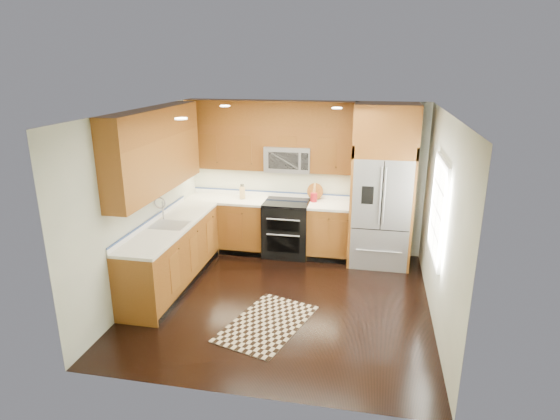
% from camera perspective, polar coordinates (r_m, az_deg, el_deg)
% --- Properties ---
extents(ground, '(4.00, 4.00, 0.00)m').
position_cam_1_polar(ground, '(6.67, 0.29, -11.01)').
color(ground, black).
rests_on(ground, ground).
extents(wall_back, '(4.00, 0.02, 2.60)m').
position_cam_1_polar(wall_back, '(8.05, 3.04, 3.98)').
color(wall_back, beige).
rests_on(wall_back, ground).
extents(wall_left, '(0.02, 4.00, 2.60)m').
position_cam_1_polar(wall_left, '(6.81, -16.46, 0.72)').
color(wall_left, beige).
rests_on(wall_left, ground).
extents(wall_right, '(0.02, 4.00, 2.60)m').
position_cam_1_polar(wall_right, '(6.11, 19.05, -1.42)').
color(wall_right, beige).
rests_on(wall_right, ground).
extents(window, '(0.04, 1.10, 1.30)m').
position_cam_1_polar(window, '(6.27, 18.71, 0.04)').
color(window, white).
rests_on(window, ground).
extents(base_cabinets, '(2.85, 3.00, 0.90)m').
position_cam_1_polar(base_cabinets, '(7.56, -7.60, -3.83)').
color(base_cabinets, brown).
rests_on(base_cabinets, ground).
extents(countertop, '(2.86, 3.01, 0.04)m').
position_cam_1_polar(countertop, '(7.47, -6.43, -0.24)').
color(countertop, silver).
rests_on(countertop, base_cabinets).
extents(upper_cabinets, '(2.85, 3.00, 1.15)m').
position_cam_1_polar(upper_cabinets, '(7.29, -7.01, 8.26)').
color(upper_cabinets, brown).
rests_on(upper_cabinets, ground).
extents(range, '(0.76, 0.67, 0.95)m').
position_cam_1_polar(range, '(8.02, 0.83, -2.26)').
color(range, black).
rests_on(range, ground).
extents(microwave, '(0.76, 0.40, 0.42)m').
position_cam_1_polar(microwave, '(7.82, 1.04, 6.29)').
color(microwave, '#B2B2B7').
rests_on(microwave, ground).
extents(refrigerator, '(0.98, 0.75, 2.60)m').
position_cam_1_polar(refrigerator, '(7.62, 12.36, 2.83)').
color(refrigerator, '#B2B2B7').
rests_on(refrigerator, ground).
extents(sink_faucet, '(0.54, 0.44, 0.37)m').
position_cam_1_polar(sink_faucet, '(6.97, -13.46, -1.28)').
color(sink_faucet, '#B2B2B7').
rests_on(sink_faucet, countertop).
extents(rug, '(1.19, 1.56, 0.01)m').
position_cam_1_polar(rug, '(6.14, -1.59, -13.65)').
color(rug, black).
rests_on(rug, ground).
extents(knife_block, '(0.13, 0.15, 0.25)m').
position_cam_1_polar(knife_block, '(8.10, -4.62, 2.15)').
color(knife_block, tan).
rests_on(knife_block, countertop).
extents(utensil_crock, '(0.13, 0.13, 0.32)m').
position_cam_1_polar(utensil_crock, '(7.89, 4.15, 1.79)').
color(utensil_crock, maroon).
rests_on(utensil_crock, countertop).
extents(cutting_board, '(0.35, 0.35, 0.02)m').
position_cam_1_polar(cutting_board, '(8.06, 4.27, 1.39)').
color(cutting_board, brown).
rests_on(cutting_board, countertop).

